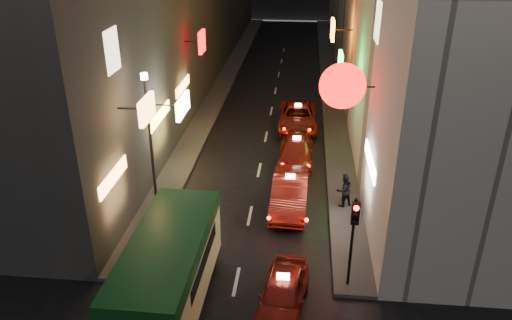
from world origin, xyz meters
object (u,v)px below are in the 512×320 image
(minibus, at_px, (168,265))
(taxi_near, at_px, (283,291))
(traffic_light, at_px, (354,226))
(lamp_post, at_px, (150,135))

(minibus, bearing_deg, taxi_near, 4.40)
(minibus, xyz_separation_m, traffic_light, (5.99, 1.49, 0.92))
(traffic_light, bearing_deg, minibus, -166.02)
(traffic_light, xyz_separation_m, lamp_post, (-8.20, 4.53, 1.04))
(taxi_near, bearing_deg, minibus, -175.60)
(taxi_near, relative_size, lamp_post, 0.78)
(minibus, distance_m, taxi_near, 3.87)
(taxi_near, xyz_separation_m, traffic_light, (2.27, 1.21, 1.94))
(taxi_near, xyz_separation_m, lamp_post, (-5.93, 5.73, 2.98))
(traffic_light, bearing_deg, taxi_near, -151.99)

